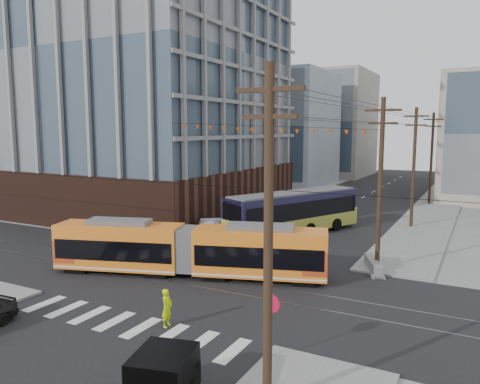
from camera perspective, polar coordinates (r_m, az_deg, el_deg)
The scene contains 14 objects.
ground at distance 25.37m, azimuth -8.95°, elevation -13.29°, with size 160.00×160.00×0.00m, color slate.
office_building at distance 55.70m, azimuth -13.37°, elevation 12.88°, with size 30.00×25.00×28.60m, color #381E16.
bg_bldg_nw_near at distance 77.50m, azimuth 4.04°, elevation 7.61°, with size 18.00×16.00×18.00m, color #8C99A5.
bg_bldg_nw_far at distance 95.21m, azimuth 10.64°, elevation 8.10°, with size 16.00×18.00×20.00m, color gray.
utility_pole_near at distance 14.58m, azimuth 3.47°, elevation -6.36°, with size 0.30×0.30×11.00m, color black.
utility_pole_far at distance 75.20m, azimuth 23.44°, elevation 4.33°, with size 0.30×0.30×11.00m, color black.
streetcar at distance 29.30m, azimuth -6.33°, elevation -7.01°, with size 16.96×2.39×3.27m, color orange, non-canonical shape.
city_bus at distance 40.81m, azimuth 6.60°, elevation -2.47°, with size 2.90×13.38×3.79m, color #1B1736, non-canonical shape.
parked_car_silver at distance 39.83m, azimuth -3.34°, elevation -4.23°, with size 1.77×5.07×1.67m, color #9799A4.
parked_car_white at distance 42.31m, azimuth -0.19°, elevation -3.70°, with size 1.97×4.84×1.41m, color #BABABA.
parked_car_grey at distance 46.48m, azimuth 2.07°, elevation -2.83°, with size 1.93×4.18×1.16m, color #4B4C57.
pedestrian at distance 22.36m, azimuth -8.90°, elevation -13.78°, with size 0.65×0.43×1.78m, color #C2F905.
stop_sign at distance 19.16m, azimuth 3.89°, elevation -16.33°, with size 0.76×0.76×2.49m, color red, non-canonical shape.
jersey_barrier at distance 31.55m, azimuth 15.93°, elevation -8.60°, with size 0.80×3.56×0.71m, color slate.
Camera 1 is at (14.32, -18.89, 9.02)m, focal length 35.00 mm.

